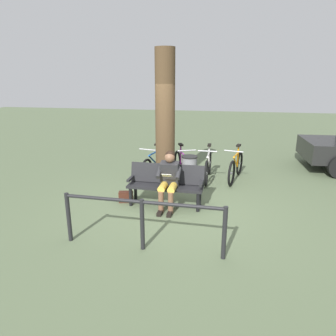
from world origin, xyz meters
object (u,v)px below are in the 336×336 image
Objects in this scene: person_reading at (169,177)px; bicycle_blue at (155,165)px; tree_trunk at (165,120)px; bicycle_red at (182,166)px; bicycle_green at (208,167)px; handbag at (126,197)px; litter_bin at (189,171)px; bicycle_orange at (236,167)px; bench at (166,182)px.

bicycle_blue is at bearing -67.15° from person_reading.
person_reading is at bearing 33.12° from bicycle_blue.
bicycle_red is (-0.36, -0.54, -1.30)m from tree_trunk.
handbag is at bearing -40.20° from bicycle_green.
litter_bin is at bearing 3.69° from bicycle_red.
bicycle_red is at bearing -70.14° from bicycle_orange.
person_reading is at bearing -17.76° from bicycle_green.
tree_trunk is at bearing -76.60° from bench.
bicycle_red reaches higher than handbag.
bicycle_orange is (-1.16, -0.67, -0.03)m from litter_bin.
person_reading is at bearing -20.86° from bicycle_orange.
bicycle_red and bicycle_blue have the same top height.
bicycle_green is at bearing 71.99° from bicycle_red.
handbag is 1.80m from bicycle_blue.
bench is at bearing 75.38° from litter_bin.
handbag is at bearing 5.18° from bench.
handbag is 0.19× the size of bicycle_red.
handbag is at bearing 47.75° from litter_bin.
tree_trunk reaches higher than bicycle_red.
bicycle_blue is (0.75, -1.87, -0.31)m from person_reading.
person_reading is at bearing -23.25° from bicycle_red.
tree_trunk is at bearing -74.42° from person_reading.
bicycle_orange is at bearing -158.06° from tree_trunk.
bench is 0.96× the size of bicycle_green.
bicycle_orange is 0.74m from bicycle_green.
bicycle_orange is at bearing -150.10° from litter_bin.
tree_trunk is (0.27, -1.24, 1.15)m from bench.
handbag is 0.09× the size of tree_trunk.
bicycle_orange reaches higher than bench.
bicycle_green is 1.07× the size of bicycle_red.
litter_bin is at bearing -103.73° from bench.
bicycle_red is (0.25, -0.49, -0.03)m from litter_bin.
bicycle_blue reaches higher than bench.
handbag is at bearing -51.46° from bicycle_red.
bicycle_green is 0.69m from bicycle_red.
bench is 1.03× the size of bicycle_red.
handbag is 2.54m from bicycle_green.
bicycle_red is at bearing -117.89° from handbag.
bicycle_blue is at bearing -22.97° from litter_bin.
bicycle_green is at bearing -131.03° from handbag.
person_reading is 1.13m from handbag.
bicycle_orange and bicycle_blue have the same top height.
bicycle_green is (-0.77, -1.84, -0.15)m from bench.
bicycle_red is at bearing -62.74° from litter_bin.
person_reading is 1.56× the size of litter_bin.
bench is 0.97× the size of bicycle_blue.
tree_trunk is at bearing 50.76° from bicycle_blue.
person_reading reaches higher than bicycle_blue.
bicycle_green is at bearing -150.00° from tree_trunk.
bicycle_blue reaches higher than litter_bin.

